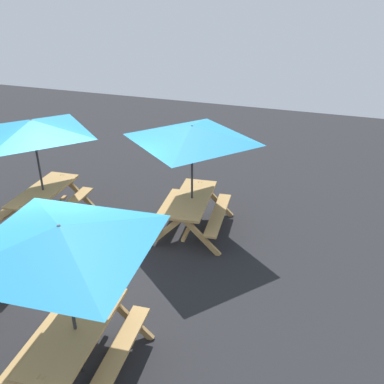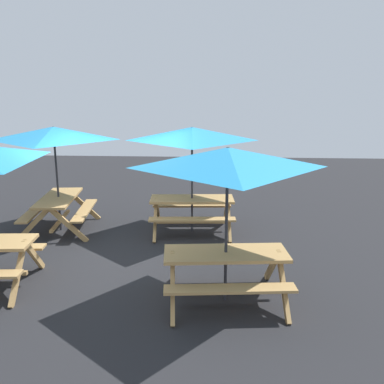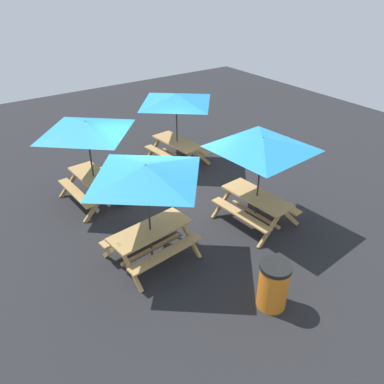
{
  "view_description": "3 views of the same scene",
  "coord_description": "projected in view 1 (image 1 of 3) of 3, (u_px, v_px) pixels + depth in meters",
  "views": [
    {
      "loc": [
        5.3,
        4.23,
        4.78
      ],
      "look_at": [
        -2.02,
        1.68,
        0.9
      ],
      "focal_mm": 40.0,
      "sensor_mm": 36.0,
      "label": 1
    },
    {
      "loc": [
        -1.88,
        7.55,
        3.09
      ],
      "look_at": [
        -1.34,
        -1.43,
        0.9
      ],
      "focal_mm": 40.0,
      "sensor_mm": 36.0,
      "label": 2
    },
    {
      "loc": [
        7.38,
        -4.3,
        5.55
      ],
      "look_at": [
        1.04,
        0.13,
        0.9
      ],
      "focal_mm": 35.0,
      "sensor_mm": 36.0,
      "label": 3
    }
  ],
  "objects": [
    {
      "name": "picnic_table_3",
      "position": [
        62.0,
        249.0,
        4.93
      ],
      "size": [
        2.82,
        2.82,
        2.34
      ],
      "rotation": [
        0.0,
        0.0,
        0.08
      ],
      "color": "tan",
      "rests_on": "ground"
    },
    {
      "name": "ground_plane",
      "position": [
        70.0,
        269.0,
        7.86
      ],
      "size": [
        24.0,
        24.0,
        0.0
      ],
      "primitive_type": "plane",
      "color": "#232326",
      "rests_on": "ground"
    },
    {
      "name": "picnic_table_1",
      "position": [
        192.0,
        141.0,
        8.18
      ],
      "size": [
        2.19,
        2.19,
        2.34
      ],
      "rotation": [
        0.0,
        0.0,
        0.1
      ],
      "color": "tan",
      "rests_on": "ground"
    },
    {
      "name": "picnic_table_0",
      "position": [
        33.0,
        135.0,
        8.52
      ],
      "size": [
        2.13,
        2.13,
        2.34
      ],
      "rotation": [
        0.0,
        0.0,
        0.07
      ],
      "color": "tan",
      "rests_on": "ground"
    }
  ]
}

